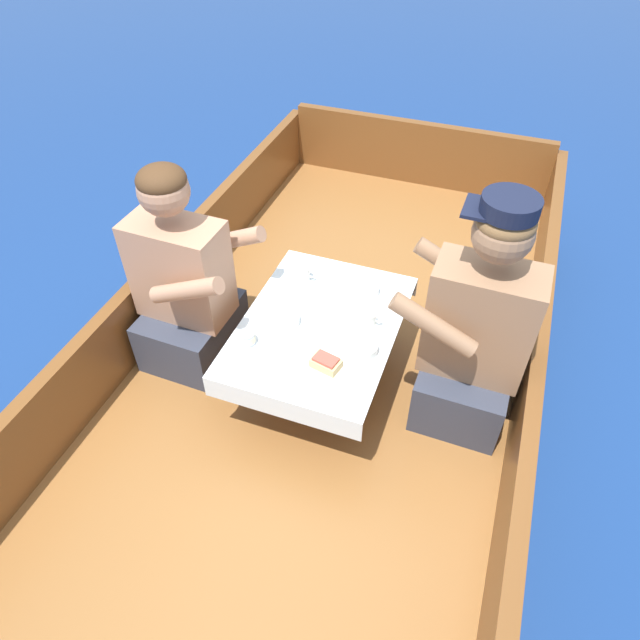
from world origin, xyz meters
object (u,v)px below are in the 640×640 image
person_port (185,288)px  sandwich (326,363)px  person_starboard (475,335)px  tin_can (247,338)px  coffee_cup_starboard (367,317)px  coffee_cup_port (301,273)px

person_port → sandwich: (0.72, -0.20, -0.01)m
person_starboard → tin_can: size_ratio=15.52×
person_starboard → coffee_cup_starboard: 0.44m
person_starboard → sandwich: 0.60m
tin_can → coffee_cup_port: bearing=83.1°
person_starboard → coffee_cup_starboard: person_starboard is taller
person_port → sandwich: 0.75m
person_port → coffee_cup_port: 0.52m
person_starboard → coffee_cup_port: (-0.80, 0.17, -0.04)m
sandwich → coffee_cup_starboard: 0.31m
person_starboard → tin_can: 0.90m
person_port → sandwich: size_ratio=7.79×
person_port → tin_can: bearing=-23.4°
person_port → tin_can: person_port is taller
coffee_cup_port → tin_can: size_ratio=1.60×
sandwich → person_port: bearing=164.6°
coffee_cup_port → tin_can: 0.46m
sandwich → coffee_cup_port: bearing=121.1°
person_starboard → sandwich: size_ratio=8.34×
coffee_cup_port → coffee_cup_starboard: (0.36, -0.18, -0.01)m
coffee_cup_port → tin_can: coffee_cup_port is taller
person_starboard → coffee_cup_starboard: bearing=1.3°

